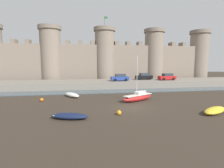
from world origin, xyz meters
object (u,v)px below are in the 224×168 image
Objects in this scene: rowboat_midflat_right at (70,116)px; mooring_buoy_mid_mud at (119,113)px; rowboat_foreground_centre at (215,110)px; car_quay_centre_west at (120,78)px; car_quay_west at (144,76)px; sailboat_foreground_left at (138,97)px; rowboat_midflat_centre at (72,95)px; car_quay_centre_east at (167,77)px; mooring_buoy_near_channel at (42,100)px.

mooring_buoy_mid_mud is (5.08, 0.59, -0.07)m from rowboat_midflat_right.
car_quay_centre_west is (-5.97, 22.65, 1.81)m from rowboat_foreground_centre.
car_quay_centre_west is at bearing -160.33° from car_quay_west.
sailboat_foreground_left reaches higher than car_quay_west.
rowboat_midflat_right is 11.50m from rowboat_midflat_centre.
car_quay_centre_east is at bearing 46.52° from rowboat_midflat_right.
car_quay_centre_west is (-11.73, -0.32, 0.00)m from car_quay_centre_east.
rowboat_midflat_centre is at bearing 143.36° from rowboat_foreground_centre.
rowboat_foreground_centre is at bearing -1.81° from rowboat_midflat_right.
car_quay_centre_east is (21.32, 22.48, 1.85)m from rowboat_midflat_right.
rowboat_foreground_centre is at bearing -49.28° from sailboat_foreground_left.
car_quay_centre_west reaches higher than rowboat_foreground_centre.
sailboat_foreground_left reaches higher than rowboat_midflat_right.
sailboat_foreground_left is 13.88m from mooring_buoy_near_channel.
mooring_buoy_mid_mud is at bearing -126.57° from car_quay_centre_east.
rowboat_foreground_centre is 0.99× the size of car_quay_centre_west.
mooring_buoy_near_channel is (-4.05, -2.77, -0.11)m from rowboat_midflat_centre.
rowboat_midflat_right is 24.21m from car_quay_centre_west.
rowboat_midflat_centre reaches higher than mooring_buoy_mid_mud.
mooring_buoy_mid_mud is (-4.09, -6.34, -0.32)m from sailboat_foreground_left.
car_quay_centre_west is at bearing 66.61° from rowboat_midflat_right.
sailboat_foreground_left reaches higher than car_quay_centre_west.
mooring_buoy_mid_mud is at bearing 174.10° from rowboat_foreground_centre.
sailboat_foreground_left is 1.57× the size of car_quay_west.
mooring_buoy_mid_mud is (5.62, -10.89, -0.12)m from rowboat_midflat_centre.
car_quay_centre_east is at bearing 1.58° from car_quay_centre_west.
mooring_buoy_near_channel is (-4.60, 8.71, -0.07)m from rowboat_midflat_right.
car_quay_centre_west is (0.42, 15.22, 1.60)m from sailboat_foreground_left.
rowboat_foreground_centre is (6.39, -7.43, -0.21)m from sailboat_foreground_left.
mooring_buoy_near_channel is 29.41m from car_quay_centre_east.
car_quay_centre_west is at bearing 104.78° from rowboat_foreground_centre.
rowboat_midflat_centre is 7.67× the size of mooring_buoy_near_channel.
mooring_buoy_near_channel is 0.12× the size of car_quay_centre_east.
car_quay_centre_west is at bearing 46.51° from rowboat_midflat_centre.
rowboat_midflat_centre is (-0.54, 11.48, 0.05)m from rowboat_midflat_right.
sailboat_foreground_left is 1.57× the size of car_quay_centre_west.
car_quay_west reaches higher than rowboat_foreground_centre.
rowboat_foreground_centre is at bearing -36.64° from rowboat_midflat_centre.
sailboat_foreground_left is at bearing -91.56° from car_quay_centre_west.
sailboat_foreground_left is 1.60× the size of rowboat_foreground_centre.
mooring_buoy_mid_mud is (-10.48, 1.08, -0.10)m from rowboat_foreground_centre.
mooring_buoy_near_channel is 1.01× the size of mooring_buoy_mid_mud.
sailboat_foreground_left is 15.31m from car_quay_centre_west.
rowboat_foreground_centre is 0.99× the size of car_quay_centre_east.
mooring_buoy_near_channel is 19.63m from car_quay_centre_west.
rowboat_midflat_centre is 20.07m from rowboat_foreground_centre.
rowboat_midflat_right is at bearing -133.48° from car_quay_centre_east.
mooring_buoy_mid_mud is 0.12× the size of car_quay_centre_east.
car_quay_centre_east is at bearing 75.93° from rowboat_foreground_centre.
car_quay_centre_west is (4.50, 21.56, 1.92)m from mooring_buoy_mid_mud.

